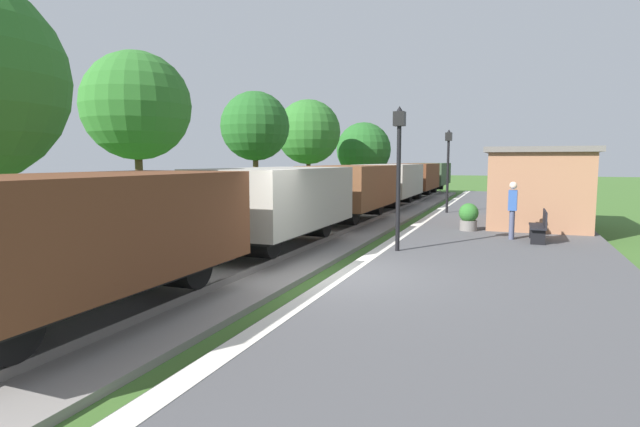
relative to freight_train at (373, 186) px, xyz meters
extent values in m
plane|color=#3D6628|center=(2.40, -12.58, -1.40)|extent=(160.00, 160.00, 0.00)
cube|color=#4C4C4F|center=(5.60, -12.58, -1.27)|extent=(6.00, 60.00, 0.25)
cube|color=silver|center=(2.80, -12.58, -1.14)|extent=(0.36, 60.00, 0.01)
cube|color=gray|center=(0.00, -12.58, -1.34)|extent=(3.80, 60.00, 0.12)
cube|color=slate|center=(0.72, -12.58, -1.21)|extent=(0.07, 60.00, 0.14)
cube|color=slate|center=(-0.72, -12.58, -1.21)|extent=(0.07, 60.00, 0.14)
cube|color=brown|center=(0.00, -16.50, 0.18)|extent=(2.50, 5.60, 1.60)
cube|color=black|center=(0.00, -16.50, -0.47)|extent=(2.10, 5.15, 0.50)
cylinder|color=black|center=(0.00, -14.71, -0.72)|extent=(1.56, 0.84, 0.84)
cylinder|color=black|center=(0.00, -13.55, -0.47)|extent=(0.20, 0.30, 0.20)
cube|color=gray|center=(0.00, -9.90, 0.18)|extent=(2.50, 5.60, 1.60)
cube|color=black|center=(0.00, -9.90, -0.47)|extent=(2.10, 5.15, 0.50)
cylinder|color=black|center=(0.00, -8.11, -0.72)|extent=(1.56, 0.84, 0.84)
cylinder|color=black|center=(0.00, -11.69, -0.72)|extent=(1.56, 0.84, 0.84)
cylinder|color=black|center=(0.00, -6.95, -0.47)|extent=(0.20, 0.30, 0.20)
cylinder|color=black|center=(0.00, -12.85, -0.47)|extent=(0.20, 0.30, 0.20)
cube|color=brown|center=(0.00, -3.30, 0.18)|extent=(2.50, 5.60, 1.60)
cube|color=black|center=(0.00, -3.30, -0.47)|extent=(2.10, 5.15, 0.50)
cylinder|color=black|center=(0.00, -1.51, -0.72)|extent=(1.56, 0.84, 0.84)
cylinder|color=black|center=(0.00, -5.09, -0.72)|extent=(1.56, 0.84, 0.84)
cylinder|color=black|center=(0.00, -0.35, -0.47)|extent=(0.20, 0.30, 0.20)
cylinder|color=black|center=(0.00, -6.25, -0.47)|extent=(0.20, 0.30, 0.20)
cube|color=gray|center=(0.00, 3.30, 0.18)|extent=(2.50, 5.60, 1.60)
cube|color=black|center=(0.00, 3.30, -0.47)|extent=(2.10, 5.15, 0.50)
cylinder|color=black|center=(0.00, 5.09, -0.72)|extent=(1.56, 0.84, 0.84)
cylinder|color=black|center=(0.00, 1.51, -0.72)|extent=(1.56, 0.84, 0.84)
cylinder|color=black|center=(0.00, 6.25, -0.47)|extent=(0.20, 0.30, 0.20)
cylinder|color=black|center=(0.00, 0.35, -0.47)|extent=(0.20, 0.30, 0.20)
cube|color=brown|center=(0.00, 9.90, 0.18)|extent=(2.50, 5.60, 1.60)
cube|color=black|center=(0.00, 9.90, -0.47)|extent=(2.10, 5.15, 0.50)
cylinder|color=black|center=(0.00, 11.69, -0.72)|extent=(1.56, 0.84, 0.84)
cylinder|color=black|center=(0.00, 8.11, -0.72)|extent=(1.56, 0.84, 0.84)
cylinder|color=black|center=(0.00, 12.85, -0.47)|extent=(0.20, 0.30, 0.20)
cylinder|color=black|center=(0.00, 6.95, -0.47)|extent=(0.20, 0.30, 0.20)
cube|color=#384C33|center=(0.00, 16.50, 0.18)|extent=(2.50, 5.60, 1.60)
cube|color=black|center=(0.00, 16.50, -0.47)|extent=(2.10, 5.15, 0.50)
cylinder|color=black|center=(0.00, 18.29, -0.72)|extent=(1.56, 0.84, 0.84)
cylinder|color=black|center=(0.00, 14.71, -0.72)|extent=(1.56, 0.84, 0.84)
cylinder|color=black|center=(0.00, 19.45, -0.47)|extent=(0.20, 0.30, 0.20)
cylinder|color=black|center=(0.00, 13.55, -0.47)|extent=(0.20, 0.30, 0.20)
cube|color=#9E6B4C|center=(6.80, -2.15, 0.15)|extent=(3.20, 5.50, 2.60)
cube|color=#66605B|center=(6.80, -2.15, 1.54)|extent=(3.50, 5.80, 0.18)
cube|color=black|center=(5.19, -3.25, 0.28)|extent=(0.03, 0.90, 0.80)
cube|color=black|center=(6.69, -6.61, -0.71)|extent=(0.42, 1.50, 0.04)
cube|color=black|center=(6.88, -6.61, -0.46)|extent=(0.04, 1.50, 0.45)
cube|color=black|center=(6.69, -7.21, -0.94)|extent=(0.38, 0.06, 0.42)
cube|color=black|center=(6.69, -6.01, -0.94)|extent=(0.38, 0.06, 0.42)
cylinder|color=#474C66|center=(6.00, -6.46, -0.72)|extent=(0.15, 0.15, 0.86)
cylinder|color=#474C66|center=(6.00, -6.30, -0.72)|extent=(0.15, 0.15, 0.86)
cube|color=#2D5199|center=(6.00, -6.38, 0.01)|extent=(0.25, 0.39, 0.60)
sphere|color=beige|center=(6.00, -6.38, 0.45)|extent=(0.22, 0.22, 0.22)
cylinder|color=slate|center=(4.65, -4.98, -0.98)|extent=(0.56, 0.56, 0.34)
sphere|color=#2D6B28|center=(4.65, -4.98, -0.55)|extent=(0.64, 0.64, 0.64)
cylinder|color=black|center=(3.25, -9.55, 0.45)|extent=(0.11, 0.11, 3.20)
cube|color=black|center=(3.25, -9.55, 2.23)|extent=(0.28, 0.28, 0.36)
sphere|color=#F2E5BF|center=(3.25, -9.55, 2.23)|extent=(0.20, 0.20, 0.20)
cone|color=black|center=(3.25, -9.55, 2.47)|extent=(0.20, 0.20, 0.16)
cylinder|color=black|center=(3.25, 0.66, 0.45)|extent=(0.11, 0.11, 3.20)
cube|color=black|center=(3.25, 0.66, 2.23)|extent=(0.28, 0.28, 0.36)
sphere|color=#F2E5BF|center=(3.25, 0.66, 2.23)|extent=(0.20, 0.20, 0.20)
cone|color=black|center=(3.25, 0.66, 2.47)|extent=(0.20, 0.20, 0.16)
cylinder|color=#4C3823|center=(-7.05, -7.24, 0.15)|extent=(0.28, 0.28, 3.09)
sphere|color=#2D6B28|center=(-7.05, -7.24, 3.18)|extent=(3.97, 3.97, 3.97)
cylinder|color=#4C3823|center=(-6.29, 0.39, 0.10)|extent=(0.28, 0.28, 3.00)
sphere|color=#235B23|center=(-6.29, 0.39, 2.91)|extent=(3.49, 3.49, 3.49)
cylinder|color=#4C3823|center=(-6.49, 7.89, 0.03)|extent=(0.28, 0.28, 2.85)
sphere|color=#2D6B28|center=(-6.49, 7.89, 3.02)|extent=(4.16, 4.16, 4.16)
cylinder|color=#4C3823|center=(-4.33, 13.22, -0.46)|extent=(0.28, 0.28, 1.87)
sphere|color=#235B23|center=(-4.33, 13.22, 1.97)|extent=(3.98, 3.98, 3.98)
camera|label=1|loc=(5.99, -22.13, 1.19)|focal=27.91mm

